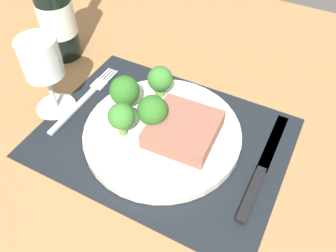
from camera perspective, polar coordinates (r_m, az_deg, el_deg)
name	(u,v)px	position (r cm, az deg, el deg)	size (l,w,h in cm)	color
ground_plane	(163,143)	(59.69, -0.90, -2.86)	(140.00, 110.00, 3.00)	#996D42
placemat	(162,137)	(58.43, -0.92, -1.83)	(40.43, 30.26, 0.30)	black
plate	(162,133)	(57.71, -0.93, -1.22)	(25.93, 25.93, 1.60)	silver
steak	(183,129)	(55.39, 2.53, -0.51)	(10.37, 10.58, 2.88)	#8C5647
broccoli_center	(125,91)	(58.98, -7.09, 5.70)	(5.09, 5.09, 6.16)	#5B8942
broccoli_near_fork	(121,117)	(54.42, -7.64, 1.49)	(4.23, 4.23, 6.02)	#5B8942
broccoli_front_edge	(160,79)	(60.91, -1.31, 7.61)	(4.44, 4.44, 5.86)	#6B994C
broccoli_back_left	(152,111)	(54.83, -2.65, 2.39)	(4.93, 4.93, 6.29)	#5B8942
fork	(85,98)	(66.21, -13.36, 4.45)	(2.40, 19.20, 0.50)	silver
knife	(261,172)	(55.43, 14.91, -7.21)	(1.80, 23.00, 0.80)	black
wine_bottle	(55,12)	(73.80, -17.98, 17.35)	(7.06, 7.06, 26.97)	black
wine_glass	(42,63)	(60.56, -19.91, 9.64)	(7.00, 7.00, 14.25)	silver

